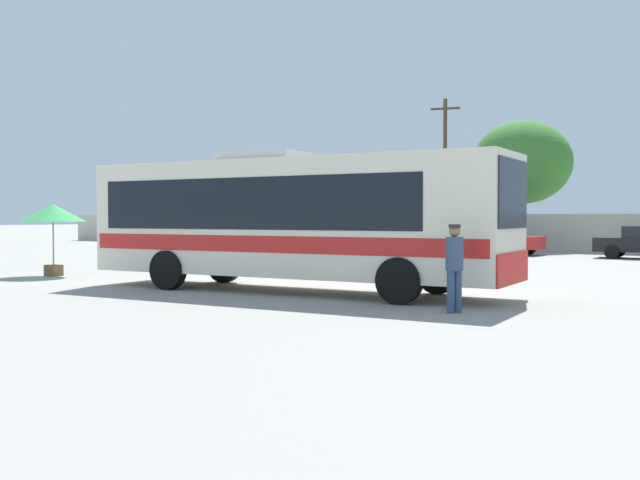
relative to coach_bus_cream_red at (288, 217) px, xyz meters
The scene contains 10 objects.
ground_plane 10.38m from the coach_bus_cream_red, 83.24° to the left, with size 300.00×300.00×0.00m, color gray.
perimeter_wall 24.90m from the coach_bus_cream_red, 87.23° to the left, with size 80.00×0.30×2.09m, color #B2AD9E.
coach_bus_cream_red is the anchor object (origin of this frame).
attendant_by_bus_door 5.61m from the coach_bus_cream_red, 18.01° to the right, with size 0.50×0.50×1.77m.
vendor_umbrella_near_gate_green 9.30m from the coach_bus_cream_red, behind, with size 2.07×2.07×2.35m.
parked_car_leftmost_red 22.21m from the coach_bus_cream_red, 110.01° to the left, with size 4.37×2.28×1.48m.
parked_car_second_red 21.00m from the coach_bus_cream_red, 94.70° to the left, with size 4.62×2.18×1.47m.
utility_pole_near 27.40m from the coach_bus_cream_red, 104.53° to the left, with size 1.77×0.57×9.15m.
roadside_tree_left 31.85m from the coach_bus_cream_red, 115.47° to the left, with size 3.98×3.98×6.41m.
roadside_tree_midleft 27.57m from the coach_bus_cream_red, 94.90° to the left, with size 5.76×5.76×7.60m.
Camera 1 is at (9.64, -15.52, 1.92)m, focal length 40.91 mm.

